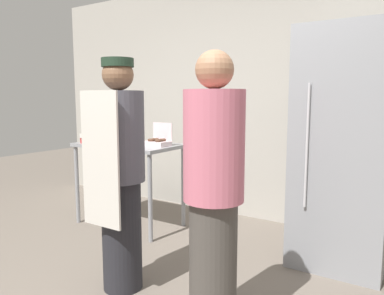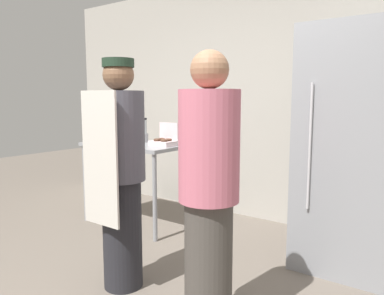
{
  "view_description": "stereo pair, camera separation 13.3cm",
  "coord_description": "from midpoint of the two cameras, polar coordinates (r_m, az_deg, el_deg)",
  "views": [
    {
      "loc": [
        1.53,
        -1.57,
        1.38
      ],
      "look_at": [
        0.09,
        0.64,
        1.03
      ],
      "focal_mm": 35.0,
      "sensor_mm": 36.0,
      "label": 1
    },
    {
      "loc": [
        1.64,
        -1.49,
        1.38
      ],
      "look_at": [
        0.09,
        0.64,
        1.03
      ],
      "focal_mm": 35.0,
      "sensor_mm": 36.0,
      "label": 2
    }
  ],
  "objects": [
    {
      "name": "person_baker",
      "position": [
        2.71,
        -12.34,
        -3.76
      ],
      "size": [
        0.35,
        0.37,
        1.65
      ],
      "color": "#232328",
      "rests_on": "ground_plane"
    },
    {
      "name": "blender_pitcher",
      "position": [
        4.16,
        -9.52,
        2.38
      ],
      "size": [
        0.12,
        0.12,
        0.27
      ],
      "color": "#99999E",
      "rests_on": "prep_counter"
    },
    {
      "name": "binder_stack",
      "position": [
        4.2,
        -15.2,
        1.35
      ],
      "size": [
        0.3,
        0.25,
        0.1
      ],
      "color": "#B72D2D",
      "rests_on": "prep_counter"
    },
    {
      "name": "refrigerator",
      "position": [
        3.27,
        21.1,
        -0.19
      ],
      "size": [
        0.72,
        0.74,
        1.94
      ],
      "color": "gray",
      "rests_on": "ground_plane"
    },
    {
      "name": "donut_box",
      "position": [
        3.84,
        -6.26,
        0.9
      ],
      "size": [
        0.25,
        0.19,
        0.23
      ],
      "color": "silver",
      "rests_on": "prep_counter"
    },
    {
      "name": "back_wall",
      "position": [
        4.24,
        11.33,
        7.17
      ],
      "size": [
        6.4,
        0.12,
        2.73
      ],
      "primitive_type": "cube",
      "color": "#ADA89E",
      "rests_on": "ground_plane"
    },
    {
      "name": "person_customer",
      "position": [
        2.16,
        1.54,
        -6.98
      ],
      "size": [
        0.35,
        0.35,
        1.65
      ],
      "color": "#47423D",
      "rests_on": "ground_plane"
    },
    {
      "name": "prep_counter",
      "position": [
        4.1,
        -10.52,
        -0.93
      ],
      "size": [
        1.12,
        0.64,
        0.9
      ],
      "color": "gray",
      "rests_on": "ground_plane"
    }
  ]
}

